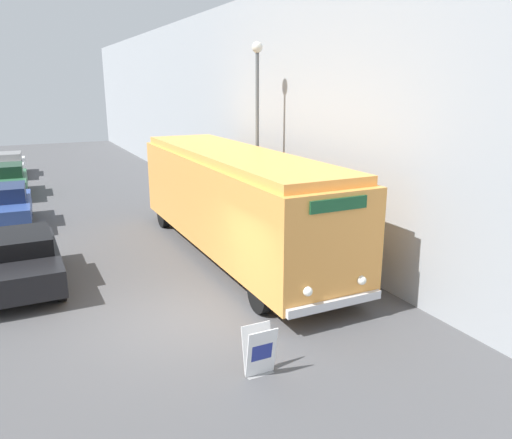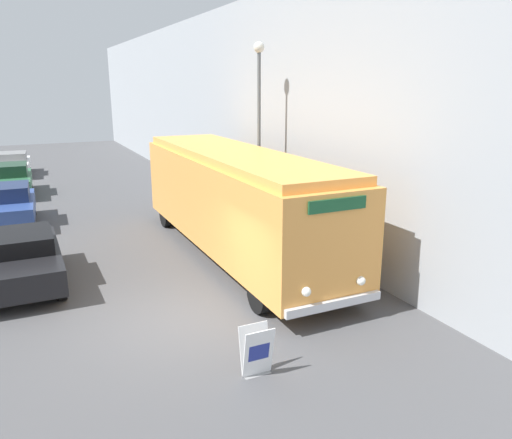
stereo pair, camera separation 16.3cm
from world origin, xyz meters
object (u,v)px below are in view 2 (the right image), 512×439
sign_board (257,352)px  parked_car_far (11,180)px  parked_car_near (23,258)px  streetlamp (259,116)px  parked_car_distant (13,164)px  vintage_bus (235,198)px  parked_car_mid (8,205)px

sign_board → parked_car_far: (-4.20, 19.61, 0.32)m
parked_car_near → parked_car_far: (-0.31, 12.87, 0.02)m
streetlamp → parked_car_far: streetlamp is taller
streetlamp → parked_car_distant: streetlamp is taller
parked_car_far → parked_car_near: bearing=-86.3°
vintage_bus → parked_car_distant: (-6.46, 19.17, -1.17)m
parked_car_far → parked_car_distant: size_ratio=1.03×
streetlamp → vintage_bus: bearing=-139.0°
sign_board → parked_car_far: size_ratio=0.22×
vintage_bus → parked_car_distant: bearing=108.6°
vintage_bus → parked_car_distant: vintage_bus is taller
parked_car_mid → parked_car_distant: parked_car_mid is taller
parked_car_near → parked_car_far: parked_car_far is taller
vintage_bus → parked_car_near: size_ratio=2.60×
streetlamp → parked_car_near: bearing=-172.0°
vintage_bus → parked_car_near: vintage_bus is taller
parked_car_distant → parked_car_near: bearing=-86.3°
sign_board → parked_car_mid: bearing=107.5°
sign_board → streetlamp: streetlamp is taller
sign_board → vintage_bus: bearing=70.1°
sign_board → parked_car_mid: parked_car_mid is taller
parked_car_mid → vintage_bus: bearing=-43.7°
vintage_bus → sign_board: size_ratio=11.48×
parked_car_mid → parked_car_distant: size_ratio=0.98×
parked_car_far → parked_car_distant: (0.13, 6.16, -0.08)m
vintage_bus → parked_car_near: bearing=178.6°
parked_car_mid → streetlamp: bearing=-32.8°
parked_car_near → parked_car_mid: bearing=93.1°
streetlamp → parked_car_far: (-8.01, 11.79, -3.53)m
sign_board → parked_car_far: bearing=102.1°
vintage_bus → sign_board: 7.15m
parked_car_near → sign_board: bearing=-60.2°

